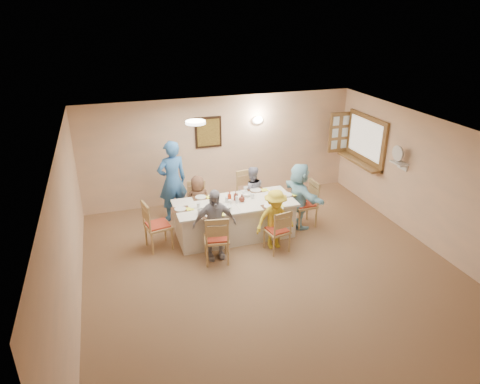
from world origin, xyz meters
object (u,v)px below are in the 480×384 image
object	(u,v)px
chair_right_end	(304,204)
caregiver	(172,181)
chair_front_left	(216,238)
diner_back_right	(252,193)
diner_front_left	(214,225)
chair_front_right	(277,230)
chair_back_left	(197,203)
dining_table	(235,219)
serving_hatch	(366,140)
desk_fan	(399,156)
diner_back_left	(198,201)
chair_back_right	(250,194)
diner_front_right	(275,219)
condiment_ketchup	(229,197)
chair_left_end	(158,225)
diner_right_end	(299,195)

from	to	relation	value
chair_right_end	caregiver	bearing A→B (deg)	-115.86
chair_right_end	chair_front_left	bearing A→B (deg)	-71.59
diner_back_right	diner_front_left	world-z (taller)	diner_front_left
chair_front_left	chair_front_right	bearing A→B (deg)	-170.56
chair_back_left	dining_table	bearing A→B (deg)	-43.29
serving_hatch	chair_front_right	distance (m)	3.45
desk_fan	chair_back_left	xyz separation A→B (m)	(-3.95, 1.33, -1.09)
chair_front_left	diner_back_right	xyz separation A→B (m)	(1.20, 1.48, 0.12)
chair_front_left	diner_back_left	distance (m)	1.48
desk_fan	diner_front_left	bearing A→B (deg)	-177.89
dining_table	chair_back_right	world-z (taller)	chair_back_right
diner_front_right	condiment_ketchup	size ratio (longest dim) A/B	5.38
chair_back_right	diner_front_left	distance (m)	1.91
chair_left_end	diner_back_right	distance (m)	2.26
chair_right_end	diner_back_right	size ratio (longest dim) A/B	0.83
chair_back_right	condiment_ketchup	bearing A→B (deg)	-140.81
serving_hatch	chair_right_end	size ratio (longest dim) A/B	1.50
chair_back_left	chair_left_end	bearing A→B (deg)	-130.06
dining_table	chair_back_left	size ratio (longest dim) A/B	2.65
diner_back_left	chair_left_end	bearing A→B (deg)	28.03
diner_back_right	caregiver	distance (m)	1.74
diner_front_left	desk_fan	bearing A→B (deg)	4.41
dining_table	chair_back_right	bearing A→B (deg)	53.13
dining_table	caregiver	distance (m)	1.64
caregiver	diner_back_left	bearing A→B (deg)	121.37
diner_back_right	diner_right_end	bearing A→B (deg)	146.67
diner_front_right	caregiver	world-z (taller)	caregiver
chair_front_left	chair_right_end	xyz separation A→B (m)	(2.15, 0.80, 0.02)
desk_fan	dining_table	bearing A→B (deg)	170.95
serving_hatch	chair_back_left	world-z (taller)	serving_hatch
chair_front_right	diner_front_left	xyz separation A→B (m)	(-1.20, 0.12, 0.25)
diner_back_left	diner_right_end	bearing A→B (deg)	153.83
diner_front_left	condiment_ketchup	size ratio (longest dim) A/B	6.13
diner_back_right	diner_front_right	xyz separation A→B (m)	(-0.00, -1.36, 0.01)
diner_back_right	diner_right_end	world-z (taller)	diner_right_end
caregiver	diner_back_right	bearing A→B (deg)	151.71
chair_front_left	diner_back_right	bearing A→B (deg)	-119.60
diner_front_right	diner_right_end	bearing A→B (deg)	35.86
diner_back_right	diner_front_left	xyz separation A→B (m)	(-1.20, -1.36, 0.09)
condiment_ketchup	chair_back_right	bearing A→B (deg)	47.58
dining_table	chair_front_right	world-z (taller)	chair_front_right
dining_table	desk_fan	bearing A→B (deg)	-9.05
desk_fan	chair_left_end	distance (m)	5.04
chair_left_end	diner_back_right	size ratio (longest dim) A/B	0.83
chair_back_left	condiment_ketchup	distance (m)	1.00
chair_front_right	diner_back_left	xyz separation A→B (m)	(-1.20, 1.48, 0.12)
chair_back_left	caregiver	bearing A→B (deg)	151.96
diner_front_left	caregiver	xyz separation A→B (m)	(-0.45, 1.83, 0.21)
chair_right_end	diner_front_left	world-z (taller)	diner_front_left
serving_hatch	dining_table	bearing A→B (deg)	-166.75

